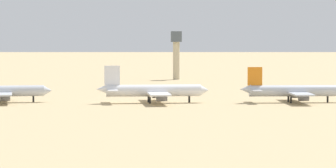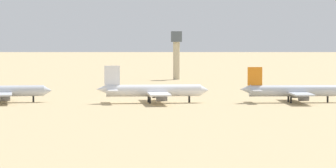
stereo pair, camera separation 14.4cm
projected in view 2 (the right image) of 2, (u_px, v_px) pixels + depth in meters
ground at (152, 102)px, 329.87m from camera, size 4000.00×4000.00×0.00m
ridge_center at (162, 1)px, 1273.37m from camera, size 394.50×332.69×118.53m
parked_jet_white_4 at (152, 91)px, 324.31m from camera, size 37.80×31.91×12.48m
parked_jet_orange_5 at (293, 91)px, 325.96m from camera, size 36.05×30.27×11.92m
control_tower at (176, 50)px, 470.87m from camera, size 5.20×5.20×23.29m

